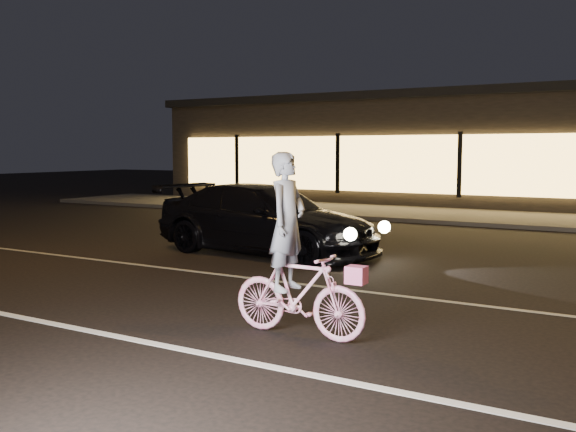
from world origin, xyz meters
The scene contains 7 objects.
ground centered at (0.00, 0.00, 0.00)m, with size 90.00×90.00×0.00m, color black.
lane_stripe_near centered at (0.00, -1.50, 0.00)m, with size 60.00×0.12×0.01m, color silver.
lane_stripe_far centered at (0.00, 2.00, 0.00)m, with size 60.00×0.10×0.01m, color gray.
sidewalk centered at (0.00, 13.00, 0.06)m, with size 30.00×4.00×0.12m, color #383533.
storefront centered at (0.00, 18.97, 2.15)m, with size 25.40×8.42×4.20m.
cyclist centered at (2.33, -0.47, 0.73)m, with size 1.64×0.56×2.06m.
sedan centered at (-1.00, 4.24, 0.70)m, with size 4.98×2.39×1.40m.
Camera 1 is at (5.78, -6.59, 2.08)m, focal length 40.00 mm.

